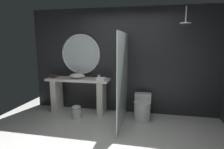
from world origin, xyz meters
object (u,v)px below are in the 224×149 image
object	(u,v)px
toilet	(142,108)
folded_hand_towel	(101,79)
rain_shower_head	(186,22)
waste_bin	(76,112)
round_wall_mirror	(81,54)
vessel_sink	(77,76)
tissue_box	(53,76)
tumbler_cup	(99,77)

from	to	relation	value
toilet	folded_hand_towel	size ratio (longest dim) A/B	2.88
rain_shower_head	folded_hand_towel	xyz separation A→B (m)	(-1.81, -0.02, -1.28)
waste_bin	round_wall_mirror	bearing A→B (deg)	98.96
vessel_sink	toilet	size ratio (longest dim) A/B	0.67
round_wall_mirror	waste_bin	xyz separation A→B (m)	(0.10, -0.63, -1.31)
tissue_box	rain_shower_head	distance (m)	3.35
tissue_box	vessel_sink	bearing A→B (deg)	6.07
toilet	tissue_box	bearing A→B (deg)	177.75
vessel_sink	waste_bin	bearing A→B (deg)	-72.48
tumbler_cup	tissue_box	size ratio (longest dim) A/B	0.91
rain_shower_head	waste_bin	bearing A→B (deg)	-172.92
round_wall_mirror	rain_shower_head	world-z (taller)	rain_shower_head
tumbler_cup	round_wall_mirror	size ratio (longest dim) A/B	0.11
waste_bin	folded_hand_towel	bearing A→B (deg)	26.74
tumbler_cup	round_wall_mirror	bearing A→B (deg)	156.64
vessel_sink	folded_hand_towel	distance (m)	0.69
tumbler_cup	waste_bin	xyz separation A→B (m)	(-0.44, -0.40, -0.78)
vessel_sink	toilet	world-z (taller)	vessel_sink
round_wall_mirror	folded_hand_towel	world-z (taller)	round_wall_mirror
tumbler_cup	toilet	xyz separation A→B (m)	(1.07, -0.12, -0.66)
tissue_box	round_wall_mirror	world-z (taller)	round_wall_mirror
waste_bin	tumbler_cup	bearing A→B (deg)	41.88
waste_bin	tissue_box	bearing A→B (deg)	153.92
round_wall_mirror	toilet	size ratio (longest dim) A/B	1.74
vessel_sink	rain_shower_head	xyz separation A→B (m)	(2.49, -0.14, 1.25)
vessel_sink	folded_hand_towel	bearing A→B (deg)	-13.81
toilet	tumbler_cup	bearing A→B (deg)	173.67
vessel_sink	tumbler_cup	world-z (taller)	vessel_sink
tissue_box	folded_hand_towel	xyz separation A→B (m)	(1.29, -0.10, -0.01)
vessel_sink	tumbler_cup	size ratio (longest dim) A/B	3.65
folded_hand_towel	waste_bin	bearing A→B (deg)	-153.26
folded_hand_towel	tissue_box	bearing A→B (deg)	175.58
vessel_sink	round_wall_mirror	world-z (taller)	round_wall_mirror
tissue_box	round_wall_mirror	xyz separation A→B (m)	(0.65, 0.26, 0.55)
tissue_box	rain_shower_head	world-z (taller)	rain_shower_head
rain_shower_head	folded_hand_towel	size ratio (longest dim) A/B	1.70
tissue_box	folded_hand_towel	world-z (taller)	tissue_box
tumbler_cup	round_wall_mirror	distance (m)	0.80
toilet	folded_hand_towel	distance (m)	1.17
toilet	waste_bin	xyz separation A→B (m)	(-1.52, -0.28, -0.12)
waste_bin	toilet	bearing A→B (deg)	10.43
vessel_sink	tumbler_cup	bearing A→B (deg)	-3.53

